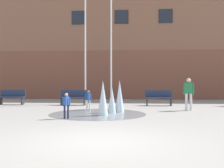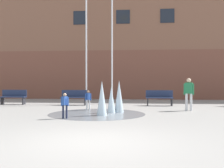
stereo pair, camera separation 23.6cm
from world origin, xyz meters
name	(u,v)px [view 2 (the right image)]	position (x,y,z in m)	size (l,w,h in m)	color
ground_plane	(92,142)	(0.00, 0.00, 0.00)	(100.00, 100.00, 0.00)	gray
library_building	(125,49)	(0.00, 17.91, 4.40)	(36.00, 6.05, 8.80)	brown
splash_fountain	(109,100)	(-0.16, 5.47, 0.59)	(4.26, 4.26, 1.49)	gray
park_bench_far_left	(14,97)	(-6.61, 9.63, 0.48)	(1.60, 0.44, 0.91)	#28282D
park_bench_under_left_flagpole	(74,97)	(-2.71, 9.48, 0.48)	(1.60, 0.44, 0.91)	#28282D
park_bench_under_right_flagpole	(159,98)	(2.43, 9.55, 0.48)	(1.60, 0.44, 0.91)	#28282D
adult_in_red	(189,92)	(3.62, 6.99, 0.93)	(0.50, 0.30, 1.59)	silver
child_with_pink_shirt	(88,99)	(-1.33, 6.72, 0.58)	(0.31, 0.24, 0.99)	silver
child_running	(65,104)	(-1.69, 3.73, 0.58)	(0.31, 0.24, 0.99)	#1E233D
flagpole_left	(87,38)	(-2.18, 10.82, 4.29)	(0.80, 0.10, 8.09)	silver
flagpole_right	(112,37)	(-0.48, 10.82, 4.32)	(0.80, 0.10, 8.15)	silver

